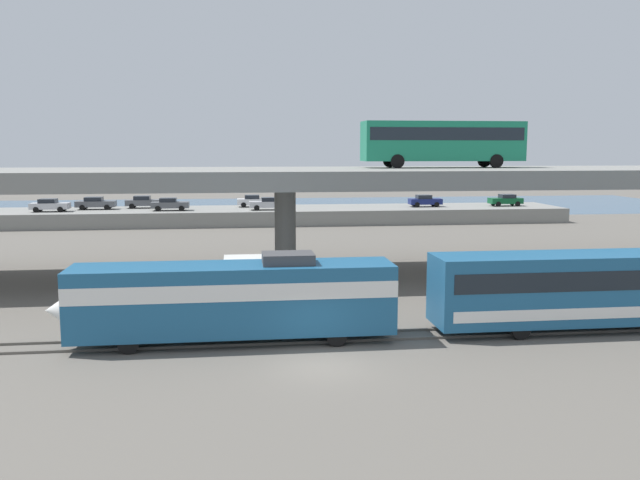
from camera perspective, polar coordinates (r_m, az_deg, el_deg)
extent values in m
plane|color=#605B54|center=(28.35, 0.07, -10.72)|extent=(260.00, 260.00, 0.00)
cube|color=#59544C|center=(31.43, -0.69, -8.73)|extent=(110.00, 0.12, 0.12)
cube|color=#59544C|center=(32.82, -0.98, -8.02)|extent=(110.00, 0.12, 0.12)
cube|color=#1E5984|center=(31.44, -7.37, -4.99)|extent=(14.93, 3.00, 3.20)
cube|color=white|center=(31.32, -7.39, -3.96)|extent=(14.93, 3.04, 0.77)
cone|color=white|center=(32.43, -20.74, -5.62)|extent=(2.04, 2.85, 2.85)
cube|color=black|center=(31.85, -18.17, -3.50)|extent=(2.04, 2.70, 1.02)
cube|color=#3F3F42|center=(31.17, -2.75, -1.58)|extent=(2.40, 1.80, 0.50)
cylinder|color=black|center=(30.91, -16.10, -8.52)|extent=(0.96, 0.18, 0.96)
cylinder|color=black|center=(33.48, -15.39, -7.23)|extent=(0.96, 0.18, 0.96)
cylinder|color=black|center=(30.85, 1.46, -8.24)|extent=(0.96, 0.18, 0.96)
cylinder|color=black|center=(33.43, 0.76, -6.97)|extent=(0.96, 0.18, 0.96)
cylinder|color=black|center=(33.32, 16.83, -7.40)|extent=(0.92, 0.18, 0.92)
cylinder|color=black|center=(35.71, 15.07, -6.32)|extent=(0.92, 0.18, 0.92)
cube|color=gray|center=(46.83, -3.02, 5.33)|extent=(96.00, 12.12, 1.25)
cylinder|color=gray|center=(47.15, -2.99, 0.70)|extent=(1.50, 1.50, 6.37)
cube|color=#197A56|center=(50.78, 10.46, 8.31)|extent=(12.00, 2.55, 2.90)
cube|color=black|center=(50.79, 10.48, 8.90)|extent=(11.52, 2.59, 0.93)
cube|color=black|center=(52.88, 16.70, 8.46)|extent=(0.08, 2.30, 1.74)
cylinder|color=black|center=(53.15, 13.88, 6.62)|extent=(1.00, 0.26, 1.00)
cylinder|color=black|center=(50.90, 14.86, 6.54)|extent=(1.00, 0.26, 1.00)
cylinder|color=black|center=(50.97, 5.99, 6.76)|extent=(1.00, 0.26, 1.00)
cylinder|color=black|center=(48.61, 6.64, 6.70)|extent=(1.00, 0.26, 1.00)
cube|color=#B7B7BC|center=(37.45, -10.03, -3.97)|extent=(2.00, 2.30, 2.00)
cube|color=silver|center=(37.37, -4.66, -3.44)|extent=(4.60, 2.30, 2.60)
cylinder|color=black|center=(36.59, -9.62, -5.85)|extent=(0.88, 0.28, 0.88)
cylinder|color=black|center=(38.71, -9.48, -5.09)|extent=(0.88, 0.28, 0.88)
cylinder|color=black|center=(36.64, -2.98, -5.73)|extent=(0.88, 0.28, 0.88)
cylinder|color=black|center=(38.76, -3.22, -4.98)|extent=(0.88, 0.28, 0.88)
cube|color=gray|center=(82.14, -4.77, 2.10)|extent=(74.03, 10.09, 1.79)
cube|color=#0C4C26|center=(88.28, 15.58, 3.26)|extent=(4.13, 1.79, 0.70)
cube|color=#1E232B|center=(88.32, 15.72, 3.64)|extent=(1.82, 1.57, 0.48)
cylinder|color=black|center=(87.04, 15.01, 2.99)|extent=(0.64, 0.20, 0.64)
cylinder|color=black|center=(88.61, 14.60, 3.08)|extent=(0.64, 0.20, 0.64)
cylinder|color=black|center=(88.04, 16.56, 2.98)|extent=(0.64, 0.20, 0.64)
cylinder|color=black|center=(89.59, 16.12, 3.08)|extent=(0.64, 0.20, 0.64)
cube|color=#515459|center=(84.58, -18.63, 2.95)|extent=(4.60, 1.86, 0.70)
cube|color=#1E232B|center=(84.58, -18.80, 3.34)|extent=(2.02, 1.64, 0.48)
cylinder|color=black|center=(85.20, -17.56, 2.79)|extent=(0.64, 0.20, 0.64)
cylinder|color=black|center=(83.47, -17.78, 2.69)|extent=(0.64, 0.20, 0.64)
cylinder|color=black|center=(85.76, -19.43, 2.74)|extent=(0.64, 0.20, 0.64)
cylinder|color=black|center=(84.04, -19.69, 2.63)|extent=(0.64, 0.20, 0.64)
cube|color=#515459|center=(84.90, -14.82, 3.12)|extent=(4.36, 1.88, 0.70)
cube|color=#1E232B|center=(84.88, -14.98, 3.51)|extent=(1.92, 1.66, 0.48)
cylinder|color=black|center=(85.64, -13.84, 2.95)|extent=(0.64, 0.20, 0.64)
cylinder|color=black|center=(83.87, -13.98, 2.85)|extent=(0.64, 0.20, 0.64)
cylinder|color=black|center=(86.00, -15.63, 2.91)|extent=(0.64, 0.20, 0.64)
cylinder|color=black|center=(84.23, -15.80, 2.81)|extent=(0.64, 0.20, 0.64)
cube|color=navy|center=(84.93, 8.99, 3.28)|extent=(4.06, 1.71, 0.70)
cube|color=#1E232B|center=(84.83, 8.87, 3.68)|extent=(1.79, 1.50, 0.48)
cylinder|color=black|center=(86.09, 9.65, 3.09)|extent=(0.64, 0.20, 0.64)
cylinder|color=black|center=(84.54, 9.96, 3.00)|extent=(0.64, 0.20, 0.64)
cylinder|color=black|center=(85.39, 8.03, 3.09)|extent=(0.64, 0.20, 0.64)
cylinder|color=black|center=(83.83, 8.32, 3.00)|extent=(0.64, 0.20, 0.64)
cube|color=#B7B7BC|center=(83.33, -22.10, 2.72)|extent=(4.30, 1.87, 0.70)
cube|color=#1E232B|center=(83.34, -22.26, 3.12)|extent=(1.89, 1.64, 0.48)
cylinder|color=black|center=(83.88, -21.05, 2.56)|extent=(0.64, 0.20, 0.64)
cylinder|color=black|center=(82.17, -21.35, 2.45)|extent=(0.64, 0.20, 0.64)
cylinder|color=black|center=(84.56, -22.81, 2.51)|extent=(0.64, 0.20, 0.64)
cylinder|color=black|center=(82.86, -23.14, 2.40)|extent=(0.64, 0.20, 0.64)
cube|color=#515459|center=(80.62, -12.70, 2.95)|extent=(4.37, 1.77, 0.70)
cube|color=#1E232B|center=(80.60, -12.86, 3.36)|extent=(1.92, 1.56, 0.48)
cylinder|color=black|center=(81.37, -11.68, 2.77)|extent=(0.64, 0.20, 0.64)
cylinder|color=black|center=(79.70, -11.78, 2.67)|extent=(0.64, 0.20, 0.64)
cylinder|color=black|center=(81.63, -13.58, 2.73)|extent=(0.64, 0.20, 0.64)
cylinder|color=black|center=(79.96, -13.71, 2.63)|extent=(0.64, 0.20, 0.64)
cube|color=#B7B7BC|center=(79.78, -4.48, 3.07)|extent=(4.42, 1.79, 0.70)
cube|color=#1E232B|center=(79.74, -4.32, 3.49)|extent=(1.94, 1.58, 0.48)
cylinder|color=black|center=(78.91, -5.44, 2.75)|extent=(0.64, 0.20, 0.64)
cylinder|color=black|center=(80.60, -5.48, 2.85)|extent=(0.64, 0.20, 0.64)
cylinder|color=black|center=(79.04, -3.45, 2.78)|extent=(0.64, 0.20, 0.64)
cylinder|color=black|center=(80.73, -3.53, 2.88)|extent=(0.64, 0.20, 0.64)
cube|color=silver|center=(84.15, -5.70, 3.30)|extent=(4.09, 1.86, 0.70)
cube|color=#1E232B|center=(84.10, -5.85, 3.69)|extent=(1.80, 1.64, 0.48)
cylinder|color=black|center=(85.10, -4.86, 3.12)|extent=(0.64, 0.20, 0.64)
cylinder|color=black|center=(83.34, -4.81, 3.02)|extent=(0.64, 0.20, 0.64)
cylinder|color=black|center=(85.03, -6.57, 3.09)|extent=(0.64, 0.20, 0.64)
cylinder|color=black|center=(83.27, -6.56, 3.00)|extent=(0.64, 0.20, 0.64)
cube|color=#385B7A|center=(105.11, -5.30, 2.85)|extent=(140.00, 36.00, 0.01)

